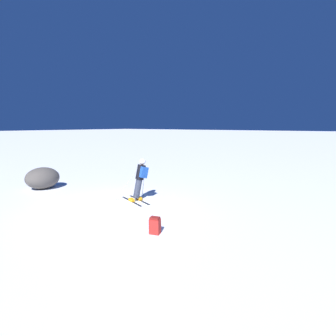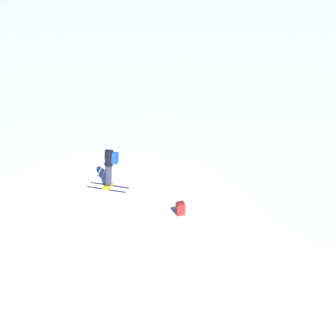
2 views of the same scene
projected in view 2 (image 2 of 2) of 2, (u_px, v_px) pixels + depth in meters
ground_plane at (106, 202)px, 17.65m from camera, size 300.00×300.00×0.00m
skier at (109, 163)px, 18.38m from camera, size 1.28×1.71×1.77m
spare_backpack at (180, 208)px, 16.75m from camera, size 0.30×0.35×0.50m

